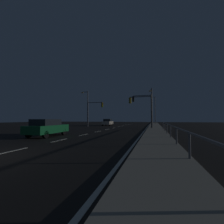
{
  "coord_description": "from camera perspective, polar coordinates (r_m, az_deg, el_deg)",
  "views": [
    {
      "loc": [
        6.76,
        -4.89,
        1.6
      ],
      "look_at": [
        -0.13,
        20.19,
        2.77
      ],
      "focal_mm": 24.33,
      "sensor_mm": 36.0,
      "label": 1
    }
  ],
  "objects": [
    {
      "name": "street_lamp_across_street",
      "position": [
        33.29,
        -9.5,
        2.48
      ],
      "size": [
        1.7,
        0.36,
        7.59
      ],
      "color": "#4C4C51",
      "rests_on": "ground"
    },
    {
      "name": "car_oncoming",
      "position": [
        35.41,
        -1.65,
        -3.82
      ],
      "size": [
        2.06,
        4.49,
        1.57
      ],
      "color": "beige",
      "rests_on": "ground"
    },
    {
      "name": "car",
      "position": [
        15.2,
        -23.11,
        -5.3
      ],
      "size": [
        2.03,
        4.48,
        1.57
      ],
      "color": "#14592D",
      "rests_on": "ground"
    },
    {
      "name": "lane_edge_line",
      "position": [
        27.46,
        12.89,
        -5.83
      ],
      "size": [
        0.14,
        53.0,
        0.01
      ],
      "color": "silver",
      "rests_on": "ground"
    },
    {
      "name": "street_lamp_median",
      "position": [
        47.01,
        15.68,
        1.58
      ],
      "size": [
        1.46,
        1.2,
        8.09
      ],
      "color": "#38383D",
      "rests_on": "sidewalk_right"
    },
    {
      "name": "barrier_fence",
      "position": [
        12.87,
        21.08,
        -5.58
      ],
      "size": [
        0.09,
        19.88,
        0.98
      ],
      "color": "#59595E",
      "rests_on": "sidewalk_right"
    },
    {
      "name": "traffic_light_mid_left",
      "position": [
        31.21,
        -6.55,
        1.19
      ],
      "size": [
        3.44,
        0.34,
        5.19
      ],
      "color": "#4C4C51",
      "rests_on": "ground"
    },
    {
      "name": "traffic_light_overhead_east",
      "position": [
        24.4,
        10.95,
        2.65
      ],
      "size": [
        3.68,
        0.47,
        5.2
      ],
      "color": "#2D3033",
      "rests_on": "sidewalk_right"
    },
    {
      "name": "sidewalk_right",
      "position": [
        22.44,
        16.01,
        -6.38
      ],
      "size": [
        2.37,
        77.0,
        0.14
      ],
      "primitive_type": "cube",
      "color": "#9E937F",
      "rests_on": "ground"
    },
    {
      "name": "lane_markings_center",
      "position": [
        26.8,
        0.72,
        -5.98
      ],
      "size": [
        0.14,
        50.0,
        0.01
      ],
      "color": "silver",
      "rests_on": "ground"
    },
    {
      "name": "street_lamp_far_end",
      "position": [
        29.1,
        14.67,
        3.08
      ],
      "size": [
        0.72,
        1.77,
        7.12
      ],
      "color": "#2D3033",
      "rests_on": "sidewalk_right"
    },
    {
      "name": "traffic_light_far_center",
      "position": [
        26.32,
        11.59,
        2.91
      ],
      "size": [
        3.32,
        0.35,
        5.67
      ],
      "color": "#4C4C51",
      "rests_on": "sidewalk_right"
    },
    {
      "name": "ground_plane",
      "position": [
        23.44,
        -1.45,
        -6.48
      ],
      "size": [
        112.0,
        112.0,
        0.0
      ],
      "primitive_type": "plane",
      "color": "black",
      "rests_on": "ground"
    }
  ]
}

